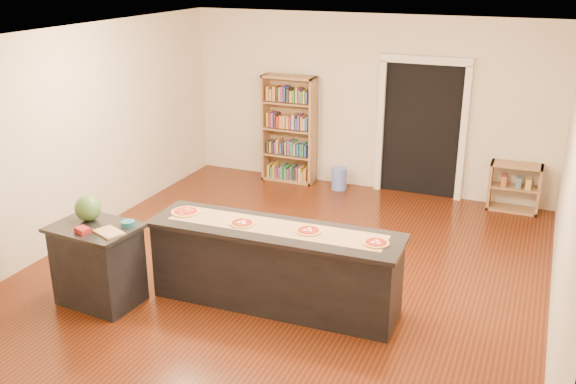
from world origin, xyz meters
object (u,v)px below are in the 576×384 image
at_px(low_shelf, 514,187).
at_px(waste_bin, 339,179).
at_px(kitchen_island, 275,266).
at_px(watermelon, 88,208).
at_px(side_counter, 98,264).
at_px(bookshelf, 289,129).

height_order(low_shelf, waste_bin, low_shelf).
distance_m(kitchen_island, waste_bin, 3.88).
relative_size(kitchen_island, watermelon, 9.73).
bearing_deg(side_counter, watermelon, 149.20).
distance_m(waste_bin, watermelon, 4.72).
distance_m(kitchen_island, bookshelf, 4.22).
relative_size(side_counter, watermelon, 3.26).
height_order(kitchen_island, bookshelf, bookshelf).
bearing_deg(bookshelf, waste_bin, -6.17).
distance_m(low_shelf, waste_bin, 2.72).
distance_m(side_counter, bookshelf, 4.66).
height_order(side_counter, watermelon, watermelon).
bearing_deg(low_shelf, kitchen_island, -119.03).
bearing_deg(kitchen_island, low_shelf, 59.42).
bearing_deg(kitchen_island, bookshelf, 108.95).
xyz_separation_m(kitchen_island, low_shelf, (2.18, 3.93, -0.09)).
xyz_separation_m(bookshelf, watermelon, (-0.48, -4.52, 0.15)).
distance_m(kitchen_island, watermelon, 2.12).
xyz_separation_m(low_shelf, watermelon, (-4.13, -4.52, 0.68)).
bearing_deg(watermelon, bookshelf, 83.95).
distance_m(bookshelf, waste_bin, 1.18).
relative_size(bookshelf, low_shelf, 2.44).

